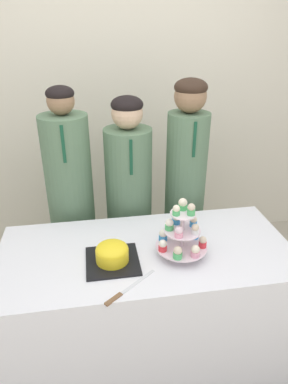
{
  "coord_description": "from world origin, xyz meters",
  "views": [
    {
      "loc": [
        -0.25,
        -1.11,
        1.85
      ],
      "look_at": [
        -0.01,
        0.39,
        1.1
      ],
      "focal_mm": 32.0,
      "sensor_mm": 36.0,
      "label": 1
    }
  ],
  "objects_px": {
    "cake_knife": "(123,293)",
    "cupcake_stand": "(182,233)",
    "student_1": "(129,210)",
    "student_2": "(184,197)",
    "round_cake": "(112,254)",
    "student_0": "(72,211)"
  },
  "relations": [
    {
      "from": "cake_knife",
      "to": "cupcake_stand",
      "type": "height_order",
      "value": "cupcake_stand"
    },
    {
      "from": "cupcake_stand",
      "to": "student_1",
      "type": "bearing_deg",
      "value": 106.71
    },
    {
      "from": "cake_knife",
      "to": "cupcake_stand",
      "type": "relative_size",
      "value": 0.84
    },
    {
      "from": "student_2",
      "to": "round_cake",
      "type": "bearing_deg",
      "value": -130.52
    },
    {
      "from": "student_0",
      "to": "student_2",
      "type": "height_order",
      "value": "student_2"
    },
    {
      "from": "round_cake",
      "to": "student_1",
      "type": "bearing_deg",
      "value": 75.77
    },
    {
      "from": "round_cake",
      "to": "student_0",
      "type": "distance_m",
      "value": 0.69
    },
    {
      "from": "student_1",
      "to": "student_2",
      "type": "height_order",
      "value": "student_2"
    },
    {
      "from": "student_1",
      "to": "student_2",
      "type": "distance_m",
      "value": 0.39
    },
    {
      "from": "round_cake",
      "to": "cupcake_stand",
      "type": "height_order",
      "value": "cupcake_stand"
    },
    {
      "from": "cupcake_stand",
      "to": "student_0",
      "type": "xyz_separation_m",
      "value": [
        -0.57,
        0.64,
        -0.18
      ]
    },
    {
      "from": "cupcake_stand",
      "to": "student_1",
      "type": "xyz_separation_m",
      "value": [
        -0.19,
        0.64,
        -0.2
      ]
    },
    {
      "from": "round_cake",
      "to": "cake_knife",
      "type": "bearing_deg",
      "value": -83.25
    },
    {
      "from": "student_0",
      "to": "cupcake_stand",
      "type": "bearing_deg",
      "value": -48.0
    },
    {
      "from": "cupcake_stand",
      "to": "student_2",
      "type": "height_order",
      "value": "student_2"
    },
    {
      "from": "student_1",
      "to": "round_cake",
      "type": "bearing_deg",
      "value": -104.23
    },
    {
      "from": "student_2",
      "to": "cupcake_stand",
      "type": "bearing_deg",
      "value": -107.15
    },
    {
      "from": "student_0",
      "to": "round_cake",
      "type": "bearing_deg",
      "value": -71.27
    },
    {
      "from": "round_cake",
      "to": "student_1",
      "type": "relative_size",
      "value": 0.18
    },
    {
      "from": "round_cake",
      "to": "cake_knife",
      "type": "xyz_separation_m",
      "value": [
        0.03,
        -0.23,
        -0.05
      ]
    },
    {
      "from": "student_2",
      "to": "student_1",
      "type": "bearing_deg",
      "value": 180.0
    },
    {
      "from": "round_cake",
      "to": "student_0",
      "type": "xyz_separation_m",
      "value": [
        -0.22,
        0.64,
        -0.1
      ]
    }
  ]
}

